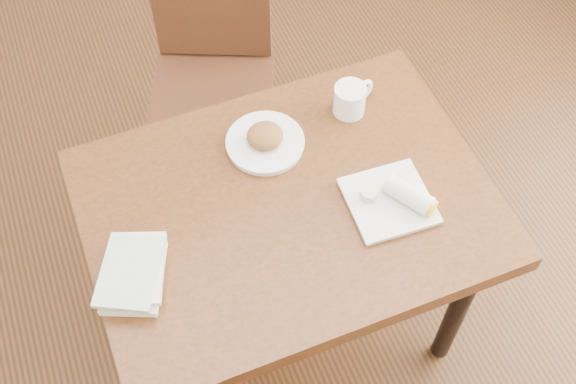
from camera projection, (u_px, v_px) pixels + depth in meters
name	position (u px, v px, depth m)	size (l,w,h in m)	color
ground	(288.00, 319.00, 2.57)	(4.00, 5.00, 0.01)	#472814
table	(288.00, 220.00, 2.02)	(1.09, 0.81, 0.75)	#5E3116
chair_far	(212.00, 64.00, 2.51)	(0.55, 0.55, 0.95)	#442113
plate_scone	(265.00, 140.00, 2.03)	(0.22, 0.22, 0.07)	white
coffee_mug	(351.00, 98.00, 2.09)	(0.14, 0.09, 0.09)	white
plate_burrito	(395.00, 199.00, 1.92)	(0.23, 0.23, 0.07)	white
book_stack	(133.00, 273.00, 1.79)	(0.23, 0.25, 0.06)	white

